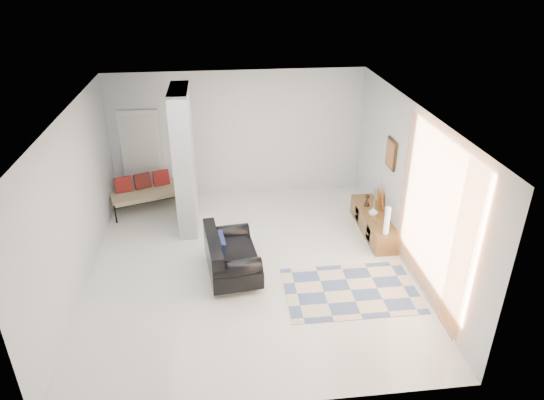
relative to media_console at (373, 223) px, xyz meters
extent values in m
plane|color=silver|center=(-2.52, -0.90, -0.20)|extent=(6.00, 6.00, 0.00)
plane|color=white|center=(-2.52, -0.90, 2.60)|extent=(6.00, 6.00, 0.00)
plane|color=silver|center=(-2.52, 2.10, 1.20)|extent=(6.00, 0.00, 6.00)
plane|color=silver|center=(-2.52, -3.90, 1.20)|extent=(6.00, 0.00, 6.00)
plane|color=silver|center=(-5.27, -0.90, 1.20)|extent=(0.00, 6.00, 6.00)
plane|color=silver|center=(0.23, -0.90, 1.20)|extent=(0.00, 6.00, 6.00)
cube|color=#A3A8AA|center=(-3.62, 0.70, 1.20)|extent=(0.35, 1.20, 2.80)
cube|color=silver|center=(-4.62, 2.06, 0.82)|extent=(0.85, 0.06, 2.04)
plane|color=#FF9143|center=(0.15, -2.05, 1.25)|extent=(0.00, 2.55, 2.55)
cube|color=#39250F|center=(0.20, 0.00, 1.45)|extent=(0.04, 0.45, 0.55)
cube|color=brown|center=(0.00, 0.00, 0.00)|extent=(0.45, 1.78, 0.40)
cube|color=#39250F|center=(-0.22, -0.40, 0.00)|extent=(0.02, 0.24, 0.28)
cube|color=#39250F|center=(-0.22, 0.39, 0.00)|extent=(0.02, 0.24, 0.28)
cube|color=#F3A347|center=(0.18, 0.24, 0.40)|extent=(0.09, 0.32, 0.40)
cube|color=silver|center=(-0.10, -0.40, 0.26)|extent=(0.04, 0.10, 0.12)
cylinder|color=silver|center=(-3.07, -1.69, -0.15)|extent=(0.05, 0.05, 0.10)
cylinder|color=silver|center=(-3.19, -0.56, -0.15)|extent=(0.05, 0.05, 0.10)
cylinder|color=silver|center=(-2.45, -1.62, -0.15)|extent=(0.05, 0.05, 0.10)
cylinder|color=silver|center=(-2.57, -0.50, -0.15)|extent=(0.05, 0.05, 0.10)
cube|color=black|center=(-2.82, -1.09, 0.05)|extent=(0.97, 1.45, 0.30)
cube|color=black|center=(-3.13, -1.13, 0.38)|extent=(0.35, 1.38, 0.36)
cylinder|color=black|center=(-2.76, -1.65, 0.28)|extent=(0.81, 0.36, 0.28)
cylinder|color=black|center=(-2.88, -0.53, 0.28)|extent=(0.81, 0.36, 0.28)
cube|color=black|center=(-3.01, -1.11, 0.40)|extent=(0.20, 0.51, 0.31)
cylinder|color=black|center=(-5.11, 0.95, 0.00)|extent=(0.04, 0.04, 0.40)
cylinder|color=black|center=(-3.50, 1.49, 0.00)|extent=(0.04, 0.04, 0.40)
cylinder|color=black|center=(-5.34, 1.61, 0.00)|extent=(0.04, 0.04, 0.40)
cylinder|color=black|center=(-3.73, 2.15, 0.00)|extent=(0.04, 0.04, 0.40)
cube|color=beige|center=(-4.42, 1.55, 0.18)|extent=(1.86, 1.23, 0.12)
cube|color=maroon|center=(-4.99, 1.52, 0.40)|extent=(0.37, 0.26, 0.33)
cube|color=maroon|center=(-4.61, 1.64, 0.40)|extent=(0.37, 0.26, 0.33)
cube|color=maroon|center=(-4.23, 1.77, 0.40)|extent=(0.37, 0.26, 0.33)
cube|color=beige|center=(-0.92, -1.80, -0.20)|extent=(2.15, 1.44, 0.01)
cylinder|color=silver|center=(-0.02, -0.74, 0.46)|extent=(0.10, 0.10, 0.53)
imported|color=silver|center=(-0.05, -0.07, 0.29)|extent=(0.20, 0.20, 0.18)
camera|label=1|loc=(-2.94, -8.02, 4.72)|focal=32.00mm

